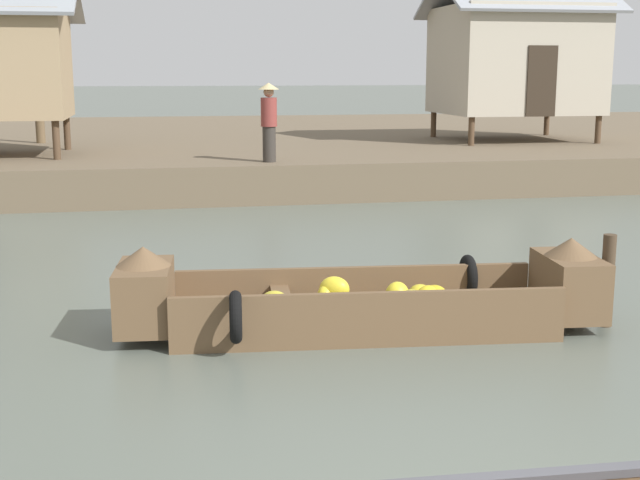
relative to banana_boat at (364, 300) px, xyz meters
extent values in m
plane|color=#596056|center=(-0.32, 5.43, -0.33)|extent=(300.00, 300.00, 0.00)
cube|color=brown|center=(-0.32, 18.71, 0.08)|extent=(160.00, 20.00, 0.82)
cube|color=brown|center=(-0.02, 0.01, -0.27)|extent=(4.08, 1.56, 0.12)
cube|color=brown|center=(0.03, 0.57, 0.01)|extent=(3.98, 0.44, 0.45)
cube|color=brown|center=(-0.07, -0.55, 0.01)|extent=(3.98, 0.44, 0.45)
cube|color=brown|center=(2.24, -0.19, 0.11)|extent=(0.64, 1.07, 0.64)
cone|color=brown|center=(2.24, -0.19, 0.53)|extent=(0.61, 0.61, 0.20)
cube|color=brown|center=(-2.28, 0.22, 0.11)|extent=(0.64, 1.07, 0.64)
cone|color=brown|center=(-2.28, 0.22, 0.53)|extent=(0.61, 0.61, 0.20)
cube|color=brown|center=(-0.87, 0.09, 0.03)|extent=(0.30, 1.10, 0.05)
torus|color=black|center=(1.37, 0.57, 0.05)|extent=(0.17, 0.53, 0.52)
torus|color=black|center=(-1.41, -0.55, 0.05)|extent=(0.17, 0.53, 0.52)
ellipsoid|color=yellow|center=(1.01, -0.29, -0.02)|extent=(0.36, 0.40, 0.19)
ellipsoid|color=yellow|center=(-0.52, -0.25, -0.01)|extent=(0.34, 0.34, 0.20)
ellipsoid|color=yellow|center=(0.63, 0.03, 0.03)|extent=(0.27, 0.31, 0.22)
ellipsoid|color=yellow|center=(0.80, 0.04, 0.02)|extent=(0.32, 0.34, 0.19)
ellipsoid|color=yellow|center=(1.22, -0.45, -0.01)|extent=(0.37, 0.30, 0.26)
ellipsoid|color=gold|center=(0.43, -0.27, 0.05)|extent=(0.32, 0.28, 0.24)
ellipsoid|color=yellow|center=(-0.31, 0.07, 0.12)|extent=(0.38, 0.33, 0.27)
ellipsoid|color=yellow|center=(-0.37, 0.11, 0.06)|extent=(0.35, 0.39, 0.24)
ellipsoid|color=gold|center=(-0.96, -0.05, 0.05)|extent=(0.37, 0.34, 0.23)
ellipsoid|color=yellow|center=(0.31, -0.17, 0.09)|extent=(0.34, 0.33, 0.27)
ellipsoid|color=yellow|center=(0.62, -0.23, 0.07)|extent=(0.35, 0.35, 0.23)
cylinder|color=#4C3826|center=(-4.20, 10.86, 0.91)|extent=(0.16, 0.16, 0.85)
cylinder|color=#4C3826|center=(-4.20, 13.33, 0.91)|extent=(0.16, 0.16, 0.85)
cylinder|color=#4C3826|center=(5.96, 12.51, 0.86)|extent=(0.16, 0.16, 0.74)
cylinder|color=#4C3826|center=(9.52, 12.51, 0.86)|extent=(0.16, 0.16, 0.74)
cylinder|color=#4C3826|center=(5.96, 15.58, 0.86)|extent=(0.16, 0.16, 0.74)
cylinder|color=#4C3826|center=(9.52, 15.58, 0.86)|extent=(0.16, 0.16, 0.74)
cube|color=#B2A893|center=(7.74, 14.05, 2.67)|extent=(3.96, 3.46, 2.88)
cube|color=#2D2319|center=(7.74, 12.29, 2.13)|extent=(0.80, 0.04, 1.80)
cylinder|color=brown|center=(-5.09, 15.51, 3.59)|extent=(0.24, 0.24, 6.21)
cylinder|color=#332D28|center=(0.28, 9.50, 0.86)|extent=(0.28, 0.28, 0.75)
cylinder|color=brown|center=(0.28, 9.50, 1.54)|extent=(0.34, 0.34, 0.60)
sphere|color=#9E7556|center=(0.28, 9.50, 1.96)|extent=(0.22, 0.22, 0.22)
cone|color=tan|center=(0.28, 9.50, 2.08)|extent=(0.44, 0.44, 0.14)
cylinder|color=#423323|center=(2.61, -0.33, 0.17)|extent=(0.14, 0.14, 1.01)
camera|label=1|loc=(-2.13, -8.48, 2.38)|focal=47.90mm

